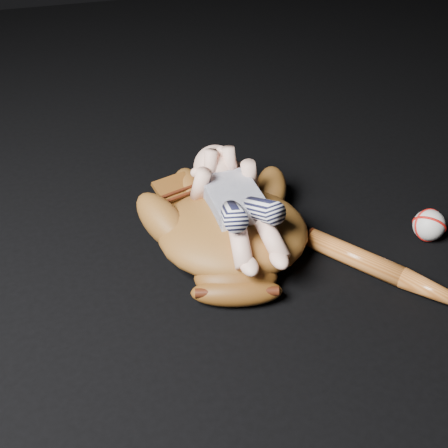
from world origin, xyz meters
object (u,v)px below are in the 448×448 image
at_px(baseball_glove, 233,225).
at_px(baseball, 429,225).
at_px(newborn_baby, 239,202).
at_px(baseball_bat, 415,283).

relative_size(baseball_glove, baseball, 6.43).
bearing_deg(newborn_baby, baseball, -12.27).
height_order(baseball_glove, baseball, baseball_glove).
xyz_separation_m(baseball_bat, baseball, (0.12, 0.14, 0.01)).
bearing_deg(baseball_bat, newborn_baby, 142.97).
bearing_deg(baseball, newborn_baby, 168.87).
relative_size(newborn_baby, baseball, 5.38).
bearing_deg(baseball_glove, baseball, 3.89).
distance_m(newborn_baby, baseball_bat, 0.38).
xyz_separation_m(newborn_baby, baseball_bat, (0.29, -0.22, -0.11)).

